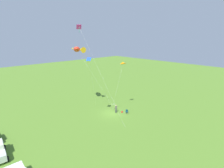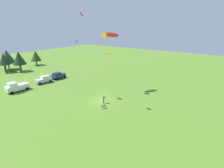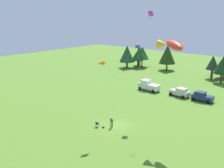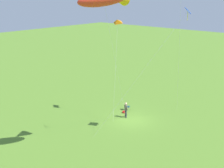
{
  "view_description": "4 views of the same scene",
  "coord_description": "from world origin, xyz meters",
  "px_view_note": "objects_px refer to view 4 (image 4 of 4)",
  "views": [
    {
      "loc": [
        -24.41,
        23.01,
        15.55
      ],
      "look_at": [
        1.11,
        -0.98,
        6.01
      ],
      "focal_mm": 28.0,
      "sensor_mm": 36.0,
      "label": 1
    },
    {
      "loc": [
        -25.31,
        -21.24,
        15.06
      ],
      "look_at": [
        0.78,
        -2.31,
        4.1
      ],
      "focal_mm": 28.0,
      "sensor_mm": 36.0,
      "label": 2
    },
    {
      "loc": [
        24.39,
        -29.29,
        17.1
      ],
      "look_at": [
        -0.82,
        -0.1,
        6.7
      ],
      "focal_mm": 42.0,
      "sensor_mm": 36.0,
      "label": 3
    },
    {
      "loc": [
        25.09,
        19.26,
        13.49
      ],
      "look_at": [
        1.69,
        -1.33,
        4.22
      ],
      "focal_mm": 50.0,
      "sensor_mm": 36.0,
      "label": 4
    }
  ],
  "objects_px": {
    "folding_chair": "(127,106)",
    "kite_delta_orange": "(117,22)",
    "person_kite_flyer": "(126,109)",
    "backpack_on_grass": "(124,112)",
    "kite_diamond_blue": "(183,18)"
  },
  "relations": [
    {
      "from": "folding_chair",
      "to": "kite_delta_orange",
      "type": "bearing_deg",
      "value": -130.28
    },
    {
      "from": "kite_diamond_blue",
      "to": "kite_delta_orange",
      "type": "bearing_deg",
      "value": -92.76
    },
    {
      "from": "folding_chair",
      "to": "kite_delta_orange",
      "type": "distance_m",
      "value": 10.05
    },
    {
      "from": "kite_diamond_blue",
      "to": "kite_delta_orange",
      "type": "distance_m",
      "value": 7.99
    },
    {
      "from": "backpack_on_grass",
      "to": "kite_delta_orange",
      "type": "xyz_separation_m",
      "value": [
        0.59,
        -0.56,
        10.3
      ]
    },
    {
      "from": "folding_chair",
      "to": "backpack_on_grass",
      "type": "height_order",
      "value": "folding_chair"
    },
    {
      "from": "person_kite_flyer",
      "to": "folding_chair",
      "type": "distance_m",
      "value": 2.33
    },
    {
      "from": "folding_chair",
      "to": "kite_diamond_blue",
      "type": "distance_m",
      "value": 13.4
    },
    {
      "from": "folding_chair",
      "to": "backpack_on_grass",
      "type": "relative_size",
      "value": 2.56
    },
    {
      "from": "person_kite_flyer",
      "to": "folding_chair",
      "type": "bearing_deg",
      "value": 65.6
    },
    {
      "from": "backpack_on_grass",
      "to": "kite_delta_orange",
      "type": "relative_size",
      "value": 0.03
    },
    {
      "from": "person_kite_flyer",
      "to": "folding_chair",
      "type": "height_order",
      "value": "person_kite_flyer"
    },
    {
      "from": "kite_diamond_blue",
      "to": "backpack_on_grass",
      "type": "bearing_deg",
      "value": -97.5
    },
    {
      "from": "folding_chair",
      "to": "person_kite_flyer",
      "type": "bearing_deg",
      "value": -86.39
    },
    {
      "from": "person_kite_flyer",
      "to": "kite_diamond_blue",
      "type": "bearing_deg",
      "value": -61.66
    }
  ]
}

